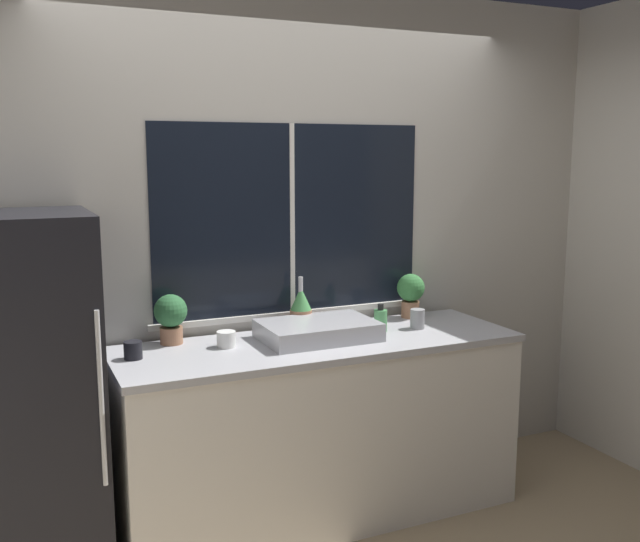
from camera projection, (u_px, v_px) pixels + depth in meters
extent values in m
cube|color=#BCB7AD|center=(289.00, 245.00, 3.81)|extent=(8.00, 0.06, 2.70)
cube|color=black|center=(292.00, 219.00, 3.75)|extent=(1.49, 0.01, 0.99)
cube|color=silver|center=(292.00, 219.00, 3.75)|extent=(0.02, 0.01, 0.99)
cube|color=silver|center=(293.00, 314.00, 3.83)|extent=(1.55, 0.04, 0.03)
cube|color=#BCB7AD|center=(490.00, 219.00, 5.32)|extent=(0.06, 7.00, 2.70)
cube|color=white|center=(320.00, 432.00, 3.61)|extent=(2.00, 0.64, 0.88)
cube|color=#ADADB2|center=(320.00, 344.00, 3.54)|extent=(2.03, 0.66, 0.03)
cube|color=black|center=(25.00, 403.00, 3.00)|extent=(0.60, 0.63, 1.60)
cylinder|color=silver|center=(101.00, 400.00, 2.80)|extent=(0.02, 0.02, 0.72)
cube|color=#ADADB2|center=(318.00, 330.00, 3.55)|extent=(0.56, 0.38, 0.09)
cylinder|color=#B7B7BC|center=(301.00, 326.00, 3.76)|extent=(0.04, 0.04, 0.03)
cylinder|color=#B7B7BC|center=(301.00, 300.00, 3.73)|extent=(0.02, 0.02, 0.25)
cylinder|color=#9E6B4C|center=(171.00, 335.00, 3.47)|extent=(0.11, 0.11, 0.08)
sphere|color=#2D6638|center=(171.00, 311.00, 3.45)|extent=(0.16, 0.16, 0.16)
cylinder|color=#9E6B4C|center=(301.00, 320.00, 3.75)|extent=(0.12, 0.12, 0.11)
cone|color=#478E4C|center=(301.00, 298.00, 3.73)|extent=(0.11, 0.11, 0.12)
cylinder|color=#9E6B4C|center=(410.00, 309.00, 4.03)|extent=(0.10, 0.10, 0.09)
sphere|color=#387A3D|center=(411.00, 288.00, 4.01)|extent=(0.16, 0.16, 0.16)
cylinder|color=#519E5B|center=(380.00, 321.00, 3.71)|extent=(0.07, 0.07, 0.11)
cylinder|color=black|center=(381.00, 307.00, 3.70)|extent=(0.03, 0.03, 0.03)
cylinder|color=white|center=(226.00, 339.00, 3.41)|extent=(0.09, 0.09, 0.08)
cylinder|color=gray|center=(417.00, 319.00, 3.77)|extent=(0.08, 0.08, 0.10)
cylinder|color=black|center=(133.00, 350.00, 3.21)|extent=(0.08, 0.08, 0.08)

